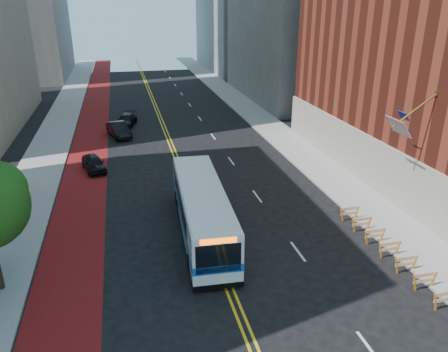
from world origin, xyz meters
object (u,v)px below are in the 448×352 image
transit_bus (202,209)px  car_b (119,130)px  car_a (94,163)px  car_c (126,120)px

transit_bus → car_b: 23.49m
transit_bus → car_b: size_ratio=2.56×
car_a → car_b: size_ratio=0.82×
car_a → car_c: car_c is taller
car_b → car_c: bearing=62.4°
transit_bus → car_a: transit_bus is taller
transit_bus → car_a: (-7.08, 13.06, -1.06)m
car_a → car_b: car_b is taller
transit_bus → car_a: 14.89m
car_b → transit_bus: bearing=-93.6°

